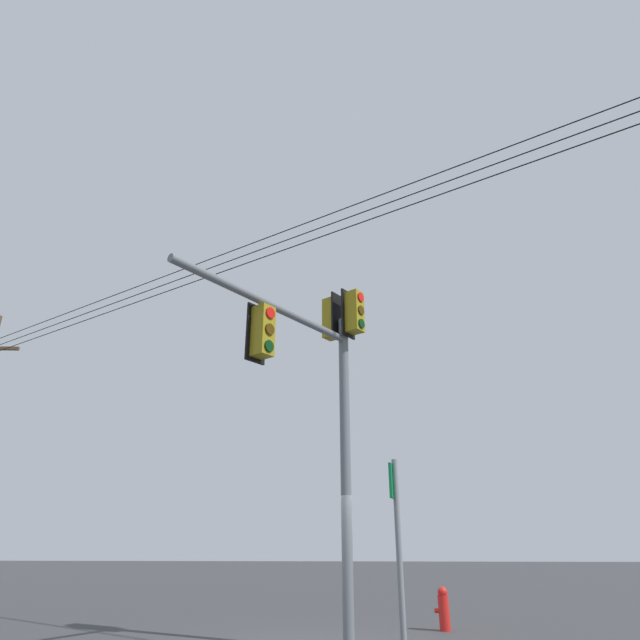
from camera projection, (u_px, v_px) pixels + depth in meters
signal_mast_assembly at (323, 373)px, 10.03m from camera, size 3.07×4.03×6.67m
route_sign_primary at (399, 557)px, 5.97m from camera, size 0.12×0.27×2.69m
fire_hydrant at (444, 609)px, 10.72m from camera, size 0.30×0.24×0.81m
overhead_wire_span at (403, 197)px, 11.23m from camera, size 29.26×17.31×1.05m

